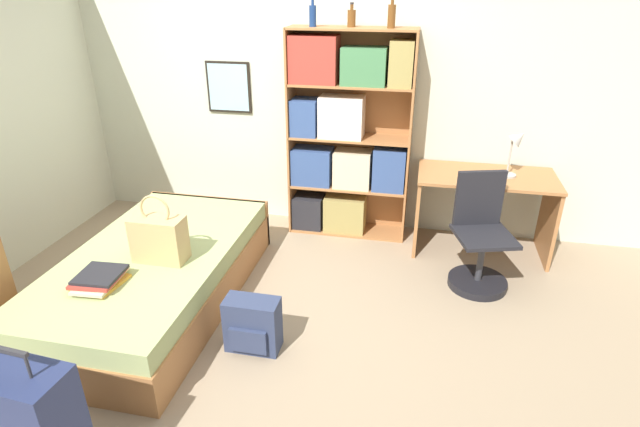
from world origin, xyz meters
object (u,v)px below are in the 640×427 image
object	(u,v)px
bookcase	(343,137)
bottle_clear	(392,15)
handbag	(159,238)
desk_lamp	(516,145)
desk_chair	(479,251)
desk	(484,199)
bottle_brown	(352,18)
backpack	(253,325)
bed	(156,275)
bottle_green	(313,15)
book_stack_on_bed	(100,279)

from	to	relation	value
bookcase	bottle_clear	xyz separation A→B (m)	(0.37, -0.04, 1.02)
handbag	desk_lamp	distance (m)	2.87
desk_lamp	handbag	bearing A→B (deg)	-150.15
desk_chair	desk	bearing A→B (deg)	84.74
bottle_brown	desk_chair	size ratio (longest dim) A/B	0.21
desk	backpack	size ratio (longest dim) A/B	3.08
bookcase	bed	bearing A→B (deg)	-128.89
bookcase	bottle_clear	world-z (taller)	bottle_clear
bed	desk	xyz separation A→B (m)	(2.41, 1.30, 0.29)
bottle_clear	desk_lamp	distance (m)	1.44
desk	desk_chair	distance (m)	0.60
bottle_green	desk_chair	xyz separation A→B (m)	(1.47, -0.67, -1.65)
desk_chair	book_stack_on_bed	bearing A→B (deg)	-153.82
book_stack_on_bed	bottle_clear	distance (m)	2.89
desk_chair	bottle_clear	bearing A→B (deg)	141.51
bottle_brown	bookcase	bearing A→B (deg)	-160.56
bottle_brown	backpack	distance (m)	2.55
bottle_clear	desk_lamp	xyz separation A→B (m)	(1.07, -0.09, -0.96)
bookcase	desk_lamp	world-z (taller)	bookcase
handbag	desk_lamp	world-z (taller)	desk_lamp
bottle_brown	bottle_clear	bearing A→B (deg)	-9.13
bookcase	desk_chair	size ratio (longest dim) A/B	2.06
bottle_brown	backpack	xyz separation A→B (m)	(-0.32, -1.83, -1.74)
desk	backpack	distance (m)	2.29
bed	desk_chair	size ratio (longest dim) A/B	2.31
bed	bookcase	size ratio (longest dim) A/B	1.12
bookcase	bottle_brown	size ratio (longest dim) A/B	9.95
bookcase	backpack	size ratio (longest dim) A/B	5.02
bottle_green	desk	distance (m)	2.10
book_stack_on_bed	desk	size ratio (longest dim) A/B	0.32
handbag	desk_chair	bearing A→B (deg)	20.70
bed	bottle_green	distance (m)	2.40
bottle_brown	desk	bearing A→B (deg)	-7.06
desk	desk_lamp	xyz separation A→B (m)	(0.19, 0.01, 0.49)
bookcase	desk_chair	bearing A→B (deg)	-30.08
bookcase	backpack	world-z (taller)	bookcase
desk	backpack	world-z (taller)	desk
book_stack_on_bed	bottle_brown	size ratio (longest dim) A/B	1.99
bottle_clear	backpack	xyz separation A→B (m)	(-0.65, -1.77, -1.77)
handbag	backpack	size ratio (longest dim) A/B	1.33
desk_lamp	desk	bearing A→B (deg)	-176.82
bottle_clear	desk	xyz separation A→B (m)	(0.88, -0.10, -1.45)
book_stack_on_bed	desk_lamp	world-z (taller)	desk_lamp
bookcase	desk_lamp	xyz separation A→B (m)	(1.45, -0.12, 0.06)
bottle_clear	backpack	size ratio (longest dim) A/B	0.68
bed	backpack	xyz separation A→B (m)	(0.88, -0.38, -0.03)
bottle_green	handbag	bearing A→B (deg)	-116.53
handbag	bottle_clear	world-z (taller)	bottle_clear
desk	bookcase	bearing A→B (deg)	173.94
book_stack_on_bed	bottle_clear	size ratio (longest dim) A/B	1.48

